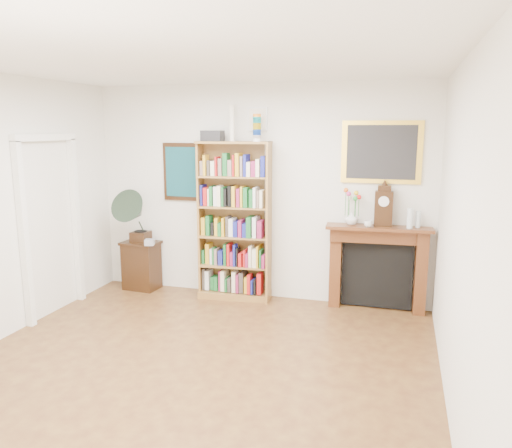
{
  "coord_description": "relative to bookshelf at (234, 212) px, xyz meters",
  "views": [
    {
      "loc": [
        1.81,
        -3.74,
        2.24
      ],
      "look_at": [
        0.24,
        1.6,
        1.16
      ],
      "focal_mm": 35.0,
      "sensor_mm": 36.0,
      "label": 1
    }
  ],
  "objects": [
    {
      "name": "bookshelf",
      "position": [
        0.0,
        0.0,
        0.0
      ],
      "size": [
        0.98,
        0.43,
        2.38
      ],
      "rotation": [
        0.0,
        0.0,
        0.1
      ],
      "color": "brown",
      "rests_on": "floor"
    },
    {
      "name": "teal_poster",
      "position": [
        -0.79,
        0.17,
        0.49
      ],
      "size": [
        0.58,
        0.04,
        0.78
      ],
      "color": "black",
      "rests_on": "back_wall"
    },
    {
      "name": "cd_stack",
      "position": [
        -1.16,
        -0.16,
        -0.44
      ],
      "size": [
        0.15,
        0.15,
        0.08
      ],
      "primitive_type": "cube",
      "rotation": [
        0.0,
        0.0,
        0.29
      ],
      "color": "#B3B4C0",
      "rests_on": "side_cabinet"
    },
    {
      "name": "flower_vase",
      "position": [
        1.5,
        0.06,
        -0.01
      ],
      "size": [
        0.17,
        0.17,
        0.17
      ],
      "primitive_type": "imported",
      "rotation": [
        0.0,
        0.0,
        -0.08
      ],
      "color": "silver",
      "rests_on": "fireplace"
    },
    {
      "name": "bottle_right",
      "position": [
        2.28,
        0.08,
        0.01
      ],
      "size": [
        0.06,
        0.06,
        0.2
      ],
      "primitive_type": "cylinder",
      "color": "silver",
      "rests_on": "fireplace"
    },
    {
      "name": "room",
      "position": [
        0.26,
        -2.31,
        0.24
      ],
      "size": [
        4.51,
        5.01,
        2.81
      ],
      "color": "#4B2716",
      "rests_on": "ground"
    },
    {
      "name": "teacup",
      "position": [
        1.71,
        -0.04,
        -0.05
      ],
      "size": [
        0.13,
        0.13,
        0.08
      ],
      "primitive_type": "imported",
      "rotation": [
        0.0,
        0.0,
        -0.4
      ],
      "color": "silver",
      "rests_on": "fireplace"
    },
    {
      "name": "mantel_clock",
      "position": [
        1.88,
        0.07,
        0.15
      ],
      "size": [
        0.22,
        0.13,
        0.49
      ],
      "rotation": [
        0.0,
        0.0,
        0.02
      ],
      "color": "black",
      "rests_on": "fireplace"
    },
    {
      "name": "fireplace",
      "position": [
        1.83,
        0.1,
        -0.54
      ],
      "size": [
        1.28,
        0.39,
        1.07
      ],
      "rotation": [
        0.0,
        0.0,
        0.07
      ],
      "color": "#472010",
      "rests_on": "floor"
    },
    {
      "name": "gramophone",
      "position": [
        -1.38,
        -0.13,
        -0.05
      ],
      "size": [
        0.47,
        0.58,
        0.76
      ],
      "rotation": [
        0.0,
        0.0,
        -0.01
      ],
      "color": "black",
      "rests_on": "side_cabinet"
    },
    {
      "name": "side_cabinet",
      "position": [
        -1.38,
        -0.01,
        -0.82
      ],
      "size": [
        0.52,
        0.4,
        0.68
      ],
      "primitive_type": "cube",
      "rotation": [
        0.0,
        0.0,
        -0.08
      ],
      "color": "black",
      "rests_on": "floor"
    },
    {
      "name": "small_picture",
      "position": [
        0.26,
        0.17,
        1.19
      ],
      "size": [
        0.26,
        0.04,
        0.3
      ],
      "color": "white",
      "rests_on": "back_wall"
    },
    {
      "name": "gilt_painting",
      "position": [
        1.81,
        0.17,
        0.79
      ],
      "size": [
        0.95,
        0.04,
        0.75
      ],
      "color": "gold",
      "rests_on": "back_wall"
    },
    {
      "name": "bottle_left",
      "position": [
        2.19,
        0.02,
        0.03
      ],
      "size": [
        0.07,
        0.07,
        0.24
      ],
      "primitive_type": "cylinder",
      "color": "silver",
      "rests_on": "fireplace"
    },
    {
      "name": "door_casing",
      "position": [
        -1.94,
        -1.11,
        0.1
      ],
      "size": [
        0.08,
        1.02,
        2.17
      ],
      "color": "white",
      "rests_on": "left_wall"
    }
  ]
}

